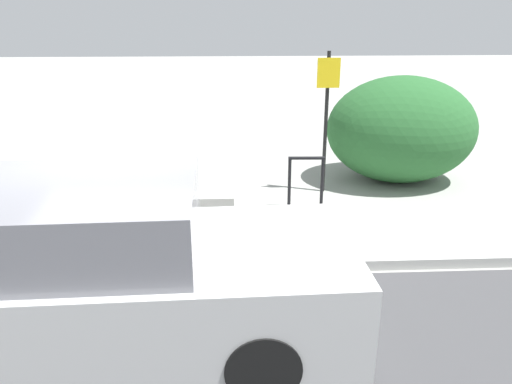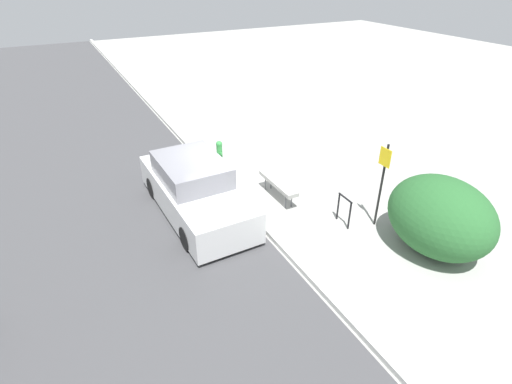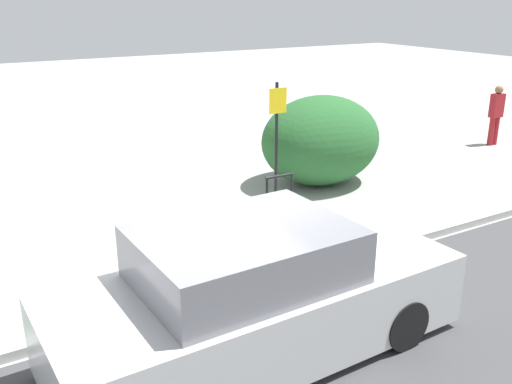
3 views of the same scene
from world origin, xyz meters
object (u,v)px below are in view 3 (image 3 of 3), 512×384
Objects in this scene: sign_post at (277,132)px; pedestrian at (496,114)px; parked_car_near at (256,298)px; bike_rack at (279,192)px; bench at (199,231)px.

sign_post is 7.39m from pedestrian.
sign_post is 4.91m from parked_car_near.
bike_rack is 0.53× the size of pedestrian.
pedestrian reaches higher than bench.
bench is 2.98m from sign_post.
bench is 1.08× the size of pedestrian.
parked_car_near is (-2.80, -3.97, -0.70)m from sign_post.
parked_car_near is at bearing -100.50° from bench.
bench is 9.98m from pedestrian.
bench is at bearing -145.94° from sign_post.
bench is 2.13m from bike_rack.
sign_post is (2.36, 1.59, 0.89)m from bench.
pedestrian is 11.20m from parked_car_near.
sign_post reaches higher than parked_car_near.
sign_post is at bearing 61.06° from bike_rack.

